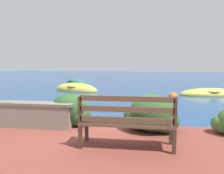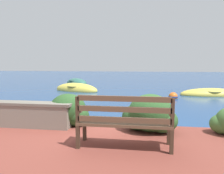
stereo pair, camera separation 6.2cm
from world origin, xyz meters
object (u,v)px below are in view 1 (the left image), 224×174
Objects in this scene: park_bench at (127,120)px; mooring_buoy at (173,97)px; rowboat_mid at (76,90)px; rowboat_far at (76,83)px; rowboat_nearest at (211,94)px.

park_bench is 3.43× the size of mooring_buoy.
park_bench is 9.89m from rowboat_mid.
rowboat_mid reaches higher than rowboat_far.
park_bench reaches higher than rowboat_far.
mooring_buoy is at bearing 25.97° from rowboat_nearest.
rowboat_nearest is (3.80, 8.35, -0.65)m from park_bench.
mooring_buoy is at bearing -0.63° from rowboat_mid.
mooring_buoy is (6.96, -6.66, 0.01)m from rowboat_far.
rowboat_mid is 6.66× the size of mooring_buoy.
park_bench reaches higher than mooring_buoy.
rowboat_far is (-9.06, 5.39, 0.01)m from rowboat_nearest.
mooring_buoy is (1.70, 7.07, -0.63)m from park_bench.
park_bench is at bearing -47.67° from rowboat_mid.
rowboat_mid reaches higher than rowboat_nearest.
rowboat_nearest is 2.45m from mooring_buoy.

